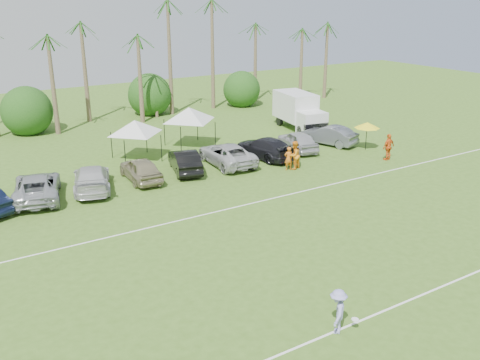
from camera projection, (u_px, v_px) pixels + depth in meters
ground at (433, 334)px, 19.14m from camera, size 120.00×120.00×0.00m
field_lines at (296, 249)px, 25.53m from camera, size 80.00×12.10×0.01m
palm_tree_4 at (43, 44)px, 45.03m from camera, size 2.40×2.40×8.90m
palm_tree_5 at (89, 32)px, 46.75m from camera, size 2.40×2.40×9.90m
palm_tree_6 at (132, 20)px, 48.47m from camera, size 2.40×2.40×10.90m
palm_tree_7 at (171, 10)px, 50.19m from camera, size 2.40×2.40×11.90m
palm_tree_8 at (218, 36)px, 53.55m from camera, size 2.40×2.40×8.90m
palm_tree_9 at (259, 25)px, 55.77m from camera, size 2.40×2.40×9.90m
palm_tree_10 at (297, 16)px, 57.99m from camera, size 2.40×2.40×10.90m
palm_tree_11 at (326, 7)px, 59.71m from camera, size 2.40×2.40×11.90m
bush_tree_1 at (25, 111)px, 46.71m from camera, size 4.00×4.00×4.00m
bush_tree_2 at (152, 97)px, 52.73m from camera, size 4.00×4.00×4.00m
bush_tree_3 at (238, 88)px, 57.74m from camera, size 4.00×4.00×4.00m
sideline_player_a at (288, 158)px, 36.64m from camera, size 0.66×0.50×1.65m
sideline_player_b at (294, 155)px, 36.78m from camera, size 1.15×1.01×1.99m
sideline_player_c at (388, 147)px, 38.80m from camera, size 1.18×0.58×1.96m
box_truck at (299, 111)px, 47.34m from camera, size 3.31×6.46×3.18m
canopy_tent_left at (134, 120)px, 38.21m from camera, size 4.24×4.24×3.44m
canopy_tent_right at (189, 107)px, 41.38m from camera, size 4.57×4.57×3.70m
market_umbrella at (367, 125)px, 40.99m from camera, size 1.96×1.96×2.18m
frisbee_player at (338, 311)px, 19.01m from camera, size 1.31×1.22×1.71m
parked_car_2 at (37, 187)px, 31.44m from camera, size 3.88×5.98×1.53m
parked_car_3 at (92, 178)px, 32.94m from camera, size 3.62×5.68×1.53m
parked_car_4 at (141, 169)px, 34.60m from camera, size 2.06×4.59×1.53m
parked_car_5 at (185, 161)px, 36.31m from camera, size 2.81×4.91×1.53m
parked_car_6 at (227, 154)px, 37.82m from camera, size 2.90×5.67×1.53m
parked_car_7 at (265, 148)px, 39.38m from camera, size 2.74×5.49×1.53m
parked_car_8 at (298, 141)px, 41.20m from camera, size 2.67×4.77×1.53m
parked_car_9 at (329, 135)px, 42.88m from camera, size 3.01×4.92×1.53m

